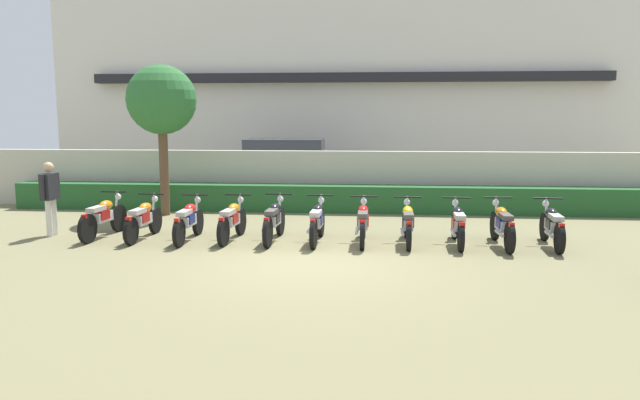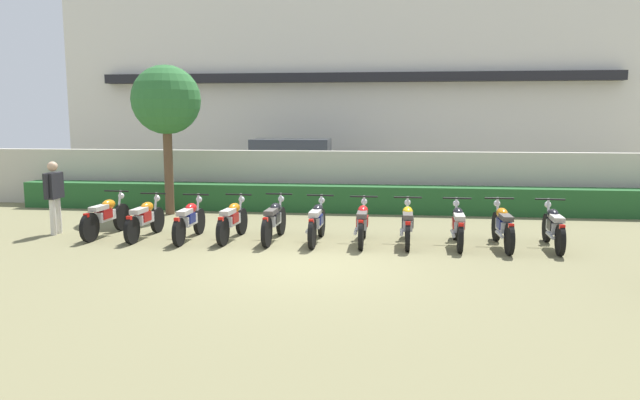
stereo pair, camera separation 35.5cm
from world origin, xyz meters
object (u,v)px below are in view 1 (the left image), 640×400
at_px(motorcycle_in_row_0, 103,217).
at_px(motorcycle_in_row_1, 143,219).
at_px(motorcycle_in_row_2, 188,220).
at_px(motorcycle_in_row_7, 408,223).
at_px(parked_car, 289,166).
at_px(motorcycle_in_row_4, 274,220).
at_px(motorcycle_in_row_10, 552,225).
at_px(motorcycle_in_row_3, 232,220).
at_px(tree_near_inspector, 161,101).
at_px(inspector_person, 50,192).
at_px(motorcycle_in_row_8, 458,224).
at_px(motorcycle_in_row_5, 317,221).
at_px(motorcycle_in_row_6, 363,222).
at_px(motorcycle_in_row_9, 502,225).

distance_m(motorcycle_in_row_0, motorcycle_in_row_1, 0.96).
height_order(motorcycle_in_row_2, motorcycle_in_row_7, same).
xyz_separation_m(parked_car, motorcycle_in_row_0, (-3.01, -8.05, -0.48)).
bearing_deg(motorcycle_in_row_4, motorcycle_in_row_10, -88.27).
distance_m(motorcycle_in_row_1, motorcycle_in_row_3, 1.98).
relative_size(tree_near_inspector, inspector_person, 2.43).
height_order(motorcycle_in_row_3, motorcycle_in_row_4, motorcycle_in_row_4).
distance_m(motorcycle_in_row_3, motorcycle_in_row_8, 4.80).
height_order(motorcycle_in_row_2, motorcycle_in_row_8, motorcycle_in_row_2).
bearing_deg(motorcycle_in_row_5, motorcycle_in_row_8, -87.93).
distance_m(motorcycle_in_row_1, motorcycle_in_row_6, 4.80).
xyz_separation_m(tree_near_inspector, motorcycle_in_row_1, (0.64, -3.14, -2.63)).
height_order(motorcycle_in_row_1, motorcycle_in_row_6, motorcycle_in_row_6).
relative_size(motorcycle_in_row_6, inspector_person, 1.09).
bearing_deg(motorcycle_in_row_4, motorcycle_in_row_8, -88.21).
xyz_separation_m(parked_car, motorcycle_in_row_3, (-0.08, -8.13, -0.49)).
distance_m(tree_near_inspector, motorcycle_in_row_3, 4.84).
relative_size(motorcycle_in_row_7, motorcycle_in_row_10, 0.98).
relative_size(motorcycle_in_row_1, motorcycle_in_row_3, 1.01).
height_order(parked_car, inspector_person, parked_car).
bearing_deg(motorcycle_in_row_2, motorcycle_in_row_7, -88.37).
relative_size(motorcycle_in_row_3, motorcycle_in_row_5, 0.96).
relative_size(parked_car, motorcycle_in_row_10, 2.38).
bearing_deg(motorcycle_in_row_0, motorcycle_in_row_6, -87.22).
bearing_deg(motorcycle_in_row_0, motorcycle_in_row_7, -86.71).
relative_size(motorcycle_in_row_4, motorcycle_in_row_6, 1.08).
xyz_separation_m(motorcycle_in_row_5, motorcycle_in_row_10, (4.85, -0.01, -0.00)).
bearing_deg(motorcycle_in_row_2, motorcycle_in_row_8, -88.66).
distance_m(motorcycle_in_row_6, motorcycle_in_row_8, 1.98).
bearing_deg(motorcycle_in_row_6, motorcycle_in_row_9, -90.29).
xyz_separation_m(parked_car, motorcycle_in_row_9, (5.61, -8.19, -0.48)).
xyz_separation_m(motorcycle_in_row_3, motorcycle_in_row_6, (2.83, -0.05, 0.00)).
bearing_deg(motorcycle_in_row_10, motorcycle_in_row_9, 95.18).
distance_m(motorcycle_in_row_7, motorcycle_in_row_8, 1.04).
bearing_deg(motorcycle_in_row_8, motorcycle_in_row_5, 92.30).
bearing_deg(tree_near_inspector, motorcycle_in_row_10, -18.66).
distance_m(motorcycle_in_row_9, inspector_person, 9.89).
distance_m(parked_car, tree_near_inspector, 6.08).
bearing_deg(motorcycle_in_row_3, motorcycle_in_row_0, 92.63).
height_order(tree_near_inspector, motorcycle_in_row_2, tree_near_inspector).
bearing_deg(motorcycle_in_row_5, inspector_person, 90.22).
bearing_deg(motorcycle_in_row_4, motorcycle_in_row_2, 96.33).
height_order(tree_near_inspector, inspector_person, tree_near_inspector).
distance_m(motorcycle_in_row_0, motorcycle_in_row_6, 5.76).
relative_size(parked_car, motorcycle_in_row_1, 2.44).
height_order(tree_near_inspector, motorcycle_in_row_10, tree_near_inspector).
bearing_deg(motorcycle_in_row_6, parked_car, 18.70).
bearing_deg(motorcycle_in_row_1, motorcycle_in_row_10, -88.00).
distance_m(motorcycle_in_row_0, motorcycle_in_row_7, 6.70).
height_order(motorcycle_in_row_4, motorcycle_in_row_8, motorcycle_in_row_4).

